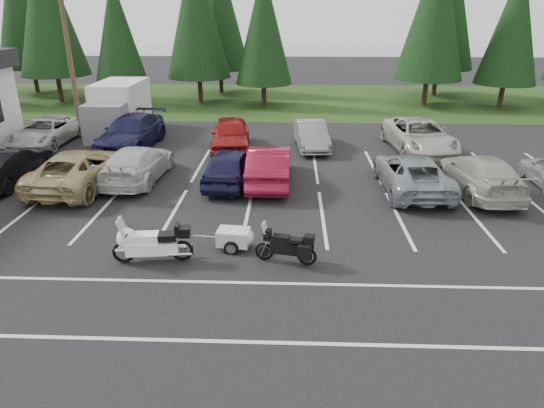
{
  "coord_description": "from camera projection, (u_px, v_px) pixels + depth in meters",
  "views": [
    {
      "loc": [
        2.0,
        -14.83,
        6.98
      ],
      "look_at": [
        1.45,
        -0.5,
        1.1
      ],
      "focal_mm": 32.0,
      "sensor_mm": 36.0,
      "label": 1
    }
  ],
  "objects": [
    {
      "name": "adventure_motorcycle",
      "position": [
        286.0,
        244.0,
        13.98
      ],
      "size": [
        2.14,
        1.1,
        1.24
      ],
      "primitive_type": null,
      "rotation": [
        0.0,
        0.0,
        -0.2
      ],
      "color": "black",
      "rests_on": "ground"
    },
    {
      "name": "car_far_1",
      "position": [
        131.0,
        132.0,
        25.42
      ],
      "size": [
        2.84,
        5.85,
        1.64
      ],
      "primitive_type": "imported",
      "rotation": [
        0.0,
        0.0,
        -0.1
      ],
      "color": "#161637",
      "rests_on": "ground"
    },
    {
      "name": "grass_strip",
      "position": [
        266.0,
        100.0,
        38.61
      ],
      "size": [
        80.0,
        16.0,
        0.01
      ],
      "primitive_type": "cube",
      "color": "#1C3510",
      "rests_on": "ground"
    },
    {
      "name": "ground",
      "position": [
        230.0,
        228.0,
        16.43
      ],
      "size": [
        120.0,
        120.0,
        0.0
      ],
      "primitive_type": "plane",
      "color": "black",
      "rests_on": "ground"
    },
    {
      "name": "car_far_3",
      "position": [
        311.0,
        135.0,
        25.34
      ],
      "size": [
        1.89,
        4.37,
        1.4
      ],
      "primitive_type": "imported",
      "rotation": [
        0.0,
        0.0,
        0.1
      ],
      "color": "slate",
      "rests_on": "ground"
    },
    {
      "name": "conifer_5",
      "position": [
        264.0,
        26.0,
        34.26
      ],
      "size": [
        4.14,
        4.14,
        9.63
      ],
      "color": "#332316",
      "rests_on": "ground"
    },
    {
      "name": "box_truck",
      "position": [
        116.0,
        110.0,
        27.72
      ],
      "size": [
        2.4,
        5.6,
        2.9
      ],
      "primitive_type": null,
      "color": "silver",
      "rests_on": "ground"
    },
    {
      "name": "utility_pole",
      "position": [
        69.0,
        51.0,
        26.09
      ],
      "size": [
        1.6,
        0.26,
        9.0
      ],
      "color": "#473321",
      "rests_on": "ground"
    },
    {
      "name": "conifer_3",
      "position": [
        117.0,
        32.0,
        34.58
      ],
      "size": [
        3.87,
        3.87,
        9.02
      ],
      "color": "#332316",
      "rests_on": "ground"
    },
    {
      "name": "car_near_1",
      "position": [
        8.0,
        166.0,
        20.23
      ],
      "size": [
        1.79,
        4.69,
        1.53
      ],
      "primitive_type": "imported",
      "rotation": [
        0.0,
        0.0,
        3.1
      ],
      "color": "black",
      "rests_on": "ground"
    },
    {
      "name": "touring_motorcycle",
      "position": [
        152.0,
        240.0,
        14.0
      ],
      "size": [
        2.65,
        1.09,
        1.43
      ],
      "primitive_type": null,
      "rotation": [
        0.0,
        0.0,
        0.12
      ],
      "color": "white",
      "rests_on": "ground"
    },
    {
      "name": "cargo_trailer",
      "position": [
        234.0,
        239.0,
        14.9
      ],
      "size": [
        1.49,
        0.94,
        0.65
      ],
      "primitive_type": null,
      "rotation": [
        0.0,
        0.0,
        -0.11
      ],
      "color": "silver",
      "rests_on": "ground"
    },
    {
      "name": "car_near_2",
      "position": [
        80.0,
        169.0,
        19.87
      ],
      "size": [
        2.98,
        5.79,
        1.56
      ],
      "primitive_type": "imported",
      "rotation": [
        0.0,
        0.0,
        3.07
      ],
      "color": "tan",
      "rests_on": "ground"
    },
    {
      "name": "conifer_7",
      "position": [
        514.0,
        24.0,
        33.75
      ],
      "size": [
        4.27,
        4.27,
        9.94
      ],
      "color": "#332316",
      "rests_on": "ground"
    },
    {
      "name": "car_near_6",
      "position": [
        412.0,
        173.0,
        19.5
      ],
      "size": [
        2.54,
        5.33,
        1.47
      ],
      "primitive_type": "imported",
      "rotation": [
        0.0,
        0.0,
        3.16
      ],
      "color": "gray",
      "rests_on": "ground"
    },
    {
      "name": "conifer_back_b",
      "position": [
        218.0,
        8.0,
        39.42
      ],
      "size": [
        4.97,
        4.97,
        11.58
      ],
      "color": "#332316",
      "rests_on": "ground"
    },
    {
      "name": "car_far_4",
      "position": [
        419.0,
        136.0,
        24.8
      ],
      "size": [
        3.24,
        6.05,
        1.62
      ],
      "primitive_type": "imported",
      "rotation": [
        0.0,
        0.0,
        0.1
      ],
      "color": "#BCB4AC",
      "rests_on": "ground"
    },
    {
      "name": "car_near_4",
      "position": [
        230.0,
        166.0,
        20.25
      ],
      "size": [
        2.11,
        4.59,
        1.52
      ],
      "primitive_type": "imported",
      "rotation": [
        0.0,
        0.0,
        3.07
      ],
      "color": "#181637",
      "rests_on": "ground"
    },
    {
      "name": "stall_markings",
      "position": [
        236.0,
        205.0,
        18.27
      ],
      "size": [
        32.0,
        16.0,
        0.01
      ],
      "primitive_type": "cube",
      "color": "silver",
      "rests_on": "ground"
    },
    {
      "name": "car_near_7",
      "position": [
        480.0,
        174.0,
        19.27
      ],
      "size": [
        2.36,
        5.31,
        1.52
      ],
      "primitive_type": "imported",
      "rotation": [
        0.0,
        0.0,
        3.19
      ],
      "color": "#A6A399",
      "rests_on": "ground"
    },
    {
      "name": "conifer_back_a",
      "position": [
        22.0,
        3.0,
        39.37
      ],
      "size": [
        5.28,
        5.28,
        12.3
      ],
      "color": "#332316",
      "rests_on": "ground"
    },
    {
      "name": "conifer_6",
      "position": [
        435.0,
        10.0,
        33.88
      ],
      "size": [
        4.93,
        4.93,
        11.48
      ],
      "color": "#332316",
      "rests_on": "ground"
    },
    {
      "name": "car_near_5",
      "position": [
        269.0,
        165.0,
        20.26
      ],
      "size": [
        1.73,
        4.9,
        1.61
      ],
      "primitive_type": "imported",
      "rotation": [
        0.0,
        0.0,
        3.14
      ],
      "color": "maroon",
      "rests_on": "ground"
    },
    {
      "name": "car_near_3",
      "position": [
        138.0,
        164.0,
        20.65
      ],
      "size": [
        2.35,
        5.2,
        1.48
      ],
      "primitive_type": "imported",
      "rotation": [
        0.0,
        0.0,
        3.09
      ],
      "color": "silver",
      "rests_on": "ground"
    },
    {
      "name": "lake_water",
      "position": [
        306.0,
        60.0,
        67.13
      ],
      "size": [
        70.0,
        50.0,
        0.02
      ],
      "primitive_type": "cube",
      "color": "gray",
      "rests_on": "ground"
    },
    {
      "name": "conifer_2",
      "position": [
        46.0,
        6.0,
        35.44
      ],
      "size": [
        5.1,
        5.1,
        11.89
      ],
      "color": "#332316",
      "rests_on": "ground"
    },
    {
      "name": "conifer_4",
      "position": [
        196.0,
        12.0,
        35.3
      ],
      "size": [
        4.8,
        4.8,
        11.17
      ],
      "color": "#332316",
      "rests_on": "ground"
    },
    {
      "name": "car_far_2",
      "position": [
        230.0,
        134.0,
        25.01
      ],
      "size": [
        2.35,
        4.96,
        1.64
      ],
      "primitive_type": "imported",
      "rotation": [
        0.0,
        0.0,
        0.09
      ],
      "color": "maroon",
      "rests_on": "ground"
    },
    {
      "name": "car_far_0",
      "position": [
        45.0,
        132.0,
        25.99
      ],
      "size": [
        2.43,
        5.16,
        1.42
      ],
      "primitive_type": "imported",
      "rotation": [
        0.0,
        0.0,
        -0.01
      ],
      "color": "beige",
      "rests_on": "ground"
    }
  ]
}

